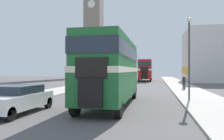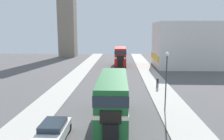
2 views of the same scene
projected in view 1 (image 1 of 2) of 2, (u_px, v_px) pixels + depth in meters
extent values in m
plane|color=#565454|center=(103.00, 105.00, 14.04)|extent=(120.00, 120.00, 0.00)
cube|color=#B7B2A8|center=(215.00, 107.00, 12.71)|extent=(3.50, 120.00, 0.12)
cube|color=#B7B2A8|center=(10.00, 101.00, 15.37)|extent=(3.50, 120.00, 0.12)
cube|color=#1E602D|center=(112.00, 84.00, 13.92)|extent=(2.41, 9.19, 1.58)
cube|color=beige|center=(112.00, 70.00, 13.92)|extent=(2.43, 9.24, 0.29)
cube|color=#1E602D|center=(112.00, 54.00, 13.92)|extent=(2.36, 9.01, 1.72)
cube|color=#232D38|center=(112.00, 53.00, 13.92)|extent=(2.43, 9.10, 0.77)
cube|color=black|center=(90.00, 93.00, 9.32)|extent=(1.08, 0.20, 1.26)
cube|color=black|center=(91.00, 68.00, 9.45)|extent=(1.45, 0.12, 0.92)
cylinder|color=black|center=(75.00, 104.00, 10.51)|extent=(0.28, 1.13, 1.13)
cylinder|color=black|center=(119.00, 106.00, 10.09)|extent=(0.28, 1.13, 1.13)
cylinder|color=black|center=(108.00, 91.00, 17.64)|extent=(0.28, 1.13, 1.13)
cylinder|color=black|center=(134.00, 91.00, 17.22)|extent=(0.28, 1.13, 1.13)
cube|color=red|center=(145.00, 74.00, 45.63)|extent=(2.53, 9.00, 1.67)
cube|color=beige|center=(145.00, 70.00, 45.63)|extent=(2.56, 9.05, 0.30)
cube|color=red|center=(145.00, 65.00, 45.63)|extent=(2.48, 8.82, 1.83)
cube|color=#232D38|center=(145.00, 64.00, 45.63)|extent=(2.56, 8.91, 0.82)
cube|color=black|center=(144.00, 75.00, 41.11)|extent=(1.14, 0.20, 1.34)
cube|color=black|center=(144.00, 69.00, 41.24)|extent=(1.52, 0.12, 0.97)
cylinder|color=black|center=(139.00, 79.00, 42.32)|extent=(0.28, 1.13, 1.13)
cylinder|color=black|center=(151.00, 79.00, 41.88)|extent=(0.28, 1.13, 1.13)
cylinder|color=black|center=(141.00, 78.00, 49.26)|extent=(0.28, 1.13, 1.13)
cylinder|color=black|center=(151.00, 78.00, 48.82)|extent=(0.28, 1.13, 1.13)
cube|color=white|center=(17.00, 101.00, 11.23)|extent=(1.85, 4.30, 0.71)
cube|color=#232D38|center=(20.00, 89.00, 11.40)|extent=(1.63, 2.23, 0.42)
cylinder|color=black|center=(10.00, 114.00, 9.40)|extent=(0.20, 0.64, 0.64)
cylinder|color=black|center=(23.00, 102.00, 13.06)|extent=(0.20, 0.64, 0.64)
cylinder|color=black|center=(48.00, 103.00, 12.74)|extent=(0.20, 0.64, 0.64)
cylinder|color=#282833|center=(183.00, 86.00, 24.16)|extent=(0.14, 0.14, 0.76)
cylinder|color=#282833|center=(185.00, 86.00, 24.12)|extent=(0.14, 0.14, 0.76)
cylinder|color=black|center=(184.00, 80.00, 24.14)|extent=(0.32, 0.32, 0.60)
sphere|color=beige|center=(184.00, 76.00, 24.14)|extent=(0.21, 0.21, 0.21)
cylinder|color=#38383D|center=(189.00, 61.00, 15.48)|extent=(0.12, 0.12, 5.50)
sphere|color=#EFEACC|center=(189.00, 20.00, 15.49)|extent=(0.36, 0.36, 0.36)
cube|color=gray|center=(94.00, 34.00, 67.98)|extent=(5.09, 5.09, 27.06)
cylinder|color=silver|center=(91.00, 4.00, 65.45)|extent=(2.29, 0.10, 2.29)
cube|color=gold|center=(185.00, 70.00, 43.31)|extent=(0.12, 10.79, 1.20)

